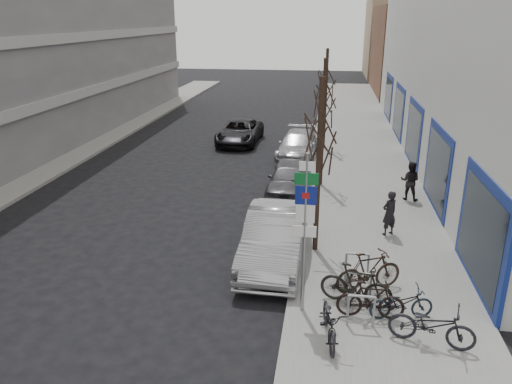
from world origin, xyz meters
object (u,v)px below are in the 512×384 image
(bike_near_right, at_px, (371,300))
(pedestrian_far, at_px, (410,181))
(meter_back, at_px, (314,145))
(bike_mid_inner, at_px, (356,284))
(bike_near_left, at_px, (330,319))
(pedestrian_near, at_px, (389,213))
(bike_far_inner, at_px, (369,271))
(parked_car_front, at_px, (275,237))
(meter_front, at_px, (300,232))
(highway_sign_pole, at_px, (305,225))
(meter_mid, at_px, (309,177))
(tree_mid, at_px, (324,93))
(tree_far, at_px, (327,75))
(lane_car, at_px, (240,132))
(bike_far_curb, at_px, (432,322))
(parked_car_mid, at_px, (289,178))
(bike_rack, at_px, (359,284))
(bike_mid_curb, at_px, (402,301))
(tree_near, at_px, (320,125))
(parked_car_back, at_px, (298,145))

(bike_near_right, height_order, pedestrian_far, pedestrian_far)
(meter_back, height_order, bike_mid_inner, meter_back)
(meter_back, height_order, bike_near_left, meter_back)
(bike_mid_inner, xyz_separation_m, pedestrian_near, (1.25, 4.52, 0.20))
(bike_far_inner, xyz_separation_m, parked_car_front, (-2.68, 1.58, 0.08))
(meter_back, bearing_deg, meter_front, -90.00)
(highway_sign_pole, xyz_separation_m, bike_near_right, (1.64, -0.11, -1.81))
(meter_mid, bearing_deg, meter_back, 90.00)
(tree_mid, relative_size, meter_mid, 4.33)
(parked_car_front, relative_size, pedestrian_far, 3.09)
(tree_far, height_order, meter_front, tree_far)
(highway_sign_pole, bearing_deg, meter_mid, 91.68)
(highway_sign_pole, xyz_separation_m, lane_car, (-4.70, 17.47, -1.79))
(bike_mid_inner, distance_m, bike_far_curb, 2.14)
(bike_far_curb, xyz_separation_m, parked_car_front, (-3.91, 3.74, 0.08))
(bike_near_right, bearing_deg, lane_car, 20.21)
(bike_far_inner, relative_size, parked_car_front, 0.39)
(lane_car, bearing_deg, bike_near_left, -72.36)
(parked_car_mid, relative_size, lane_car, 0.85)
(bike_far_curb, bearing_deg, highway_sign_pole, 84.52)
(bike_rack, height_order, bike_mid_curb, bike_mid_curb)
(tree_mid, xyz_separation_m, bike_near_left, (0.48, -11.13, -3.42))
(highway_sign_pole, height_order, parked_car_mid, highway_sign_pole)
(tree_far, bearing_deg, parked_car_mid, -99.53)
(tree_far, distance_m, bike_mid_inner, 16.44)
(tree_mid, relative_size, pedestrian_near, 3.57)
(bike_rack, xyz_separation_m, bike_far_inner, (0.28, 0.58, 0.07))
(meter_mid, distance_m, meter_back, 5.50)
(bike_far_curb, bearing_deg, pedestrian_far, 7.91)
(tree_near, xyz_separation_m, bike_mid_inner, (1.12, -3.04, -3.39))
(bike_near_left, distance_m, pedestrian_near, 6.40)
(bike_mid_inner, bearing_deg, tree_far, 17.71)
(tree_mid, relative_size, lane_car, 1.14)
(bike_far_curb, distance_m, lane_car, 19.94)
(tree_far, bearing_deg, meter_front, -91.91)
(tree_mid, xyz_separation_m, pedestrian_near, (2.37, -5.02, -3.18))
(bike_rack, xyz_separation_m, bike_far_curb, (1.51, -1.57, 0.07))
(tree_near, xyz_separation_m, meter_mid, (-0.45, 5.00, -3.19))
(meter_front, xyz_separation_m, meter_mid, (0.00, 5.50, 0.00))
(bike_far_inner, distance_m, parked_car_mid, 8.22)
(bike_rack, xyz_separation_m, bike_near_left, (-0.72, -1.73, 0.03))
(bike_mid_curb, bearing_deg, tree_mid, -0.40)
(tree_far, bearing_deg, meter_back, -100.20)
(tree_near, distance_m, meter_front, 3.26)
(tree_near, relative_size, bike_mid_inner, 2.96)
(tree_near, distance_m, bike_mid_curb, 5.41)
(highway_sign_pole, distance_m, bike_mid_inner, 2.24)
(tree_mid, xyz_separation_m, parked_car_back, (-1.30, 4.65, -3.41))
(meter_front, distance_m, pedestrian_far, 6.86)
(parked_car_back, distance_m, lane_car, 4.57)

